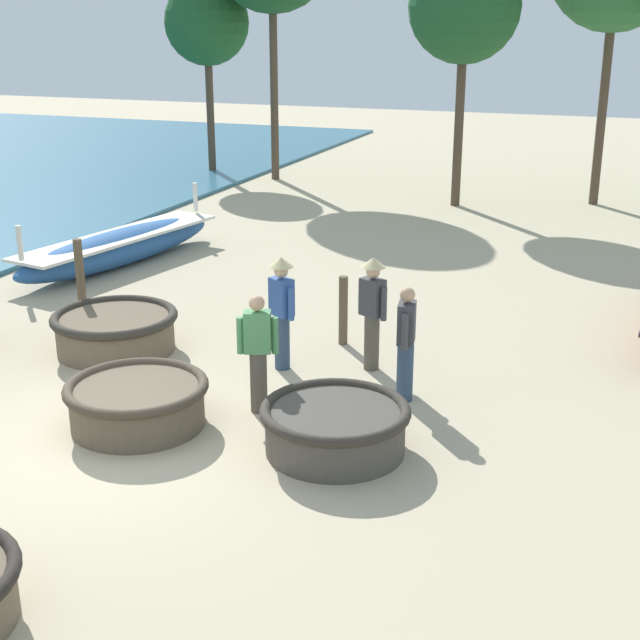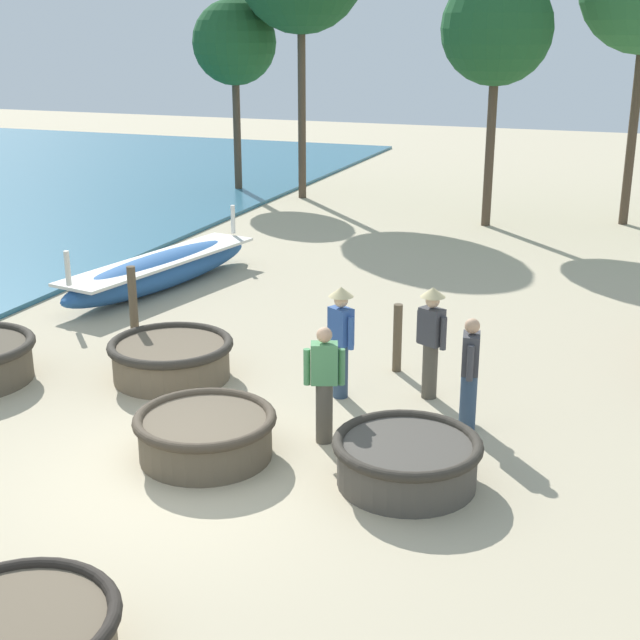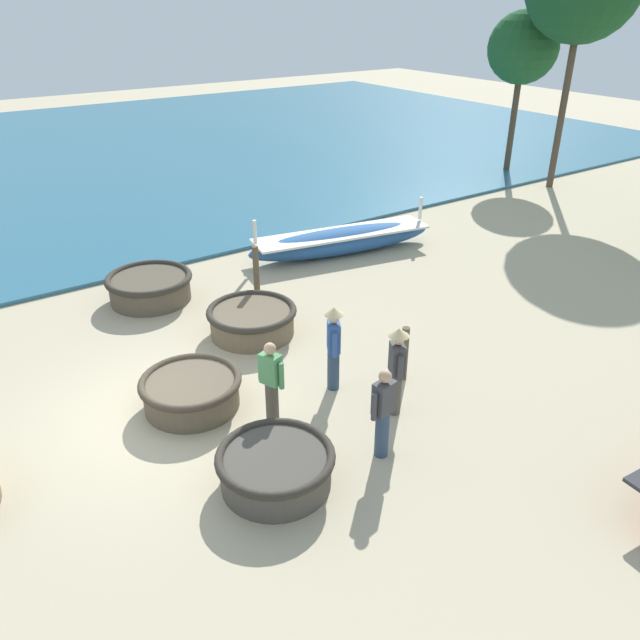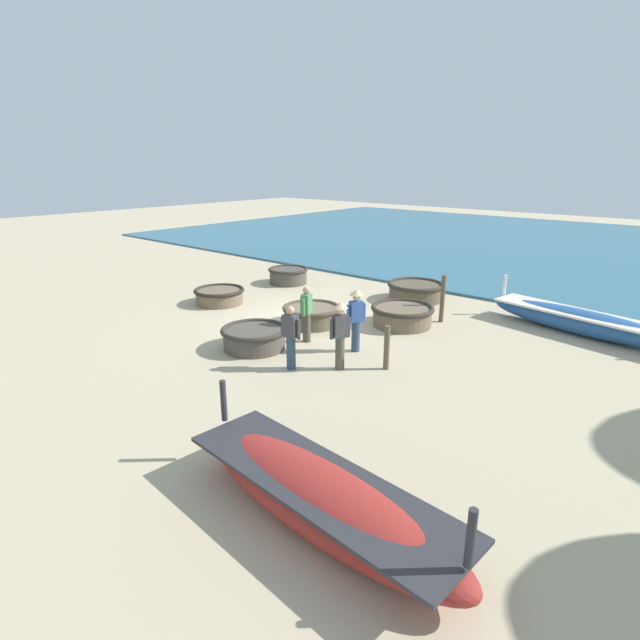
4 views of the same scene
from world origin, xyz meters
name	(u,v)px [view 2 (image 2 of 4)]	position (x,y,z in m)	size (l,w,h in m)	color
ground_plane	(175,476)	(0.00, 0.00, 0.00)	(80.00, 80.00, 0.00)	#BCAD8C
coracle_tilted	(407,459)	(2.65, 0.82, 0.32)	(1.77, 1.77, 0.58)	#4C473F
coracle_nearest	(17,638)	(0.45, -3.42, 0.29)	(1.76, 1.76, 0.54)	brown
coracle_far_left	(205,433)	(0.11, 0.61, 0.32)	(1.79, 1.79, 0.58)	brown
coracle_center	(171,357)	(-1.61, 2.77, 0.34)	(1.91, 1.91, 0.62)	brown
long_boat_green_hull	(161,270)	(-4.30, 7.10, 0.38)	(2.03, 5.56, 1.31)	#285693
fisherman_crouching	(431,335)	(2.27, 3.43, 0.96)	(0.48, 0.36, 1.67)	#4C473D
fisherman_hauling	(324,382)	(1.35, 1.53, 0.84)	(0.50, 0.32, 1.57)	#4C473D
fisherman_by_coracle	(470,372)	(3.02, 2.53, 0.84)	(0.28, 0.52, 1.57)	#2D425B
fisherman_standing_right	(341,335)	(1.06, 2.99, 0.96)	(0.47, 0.36, 1.67)	#2D425B
mooring_post_shoreline	(134,311)	(-2.70, 3.51, 0.74)	(0.14, 0.14, 1.49)	brown
mooring_post_inland	(397,338)	(1.55, 4.27, 0.55)	(0.14, 0.14, 1.09)	brown
tree_left_mid	(235,43)	(-7.72, 17.90, 4.64)	(2.63, 2.63, 5.98)	#4C3D2D
tree_center	(497,30)	(0.84, 15.50, 5.06)	(2.86, 2.86, 6.52)	#4C3D2D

